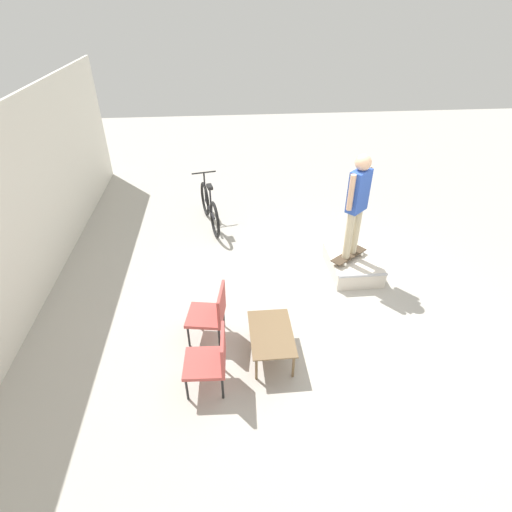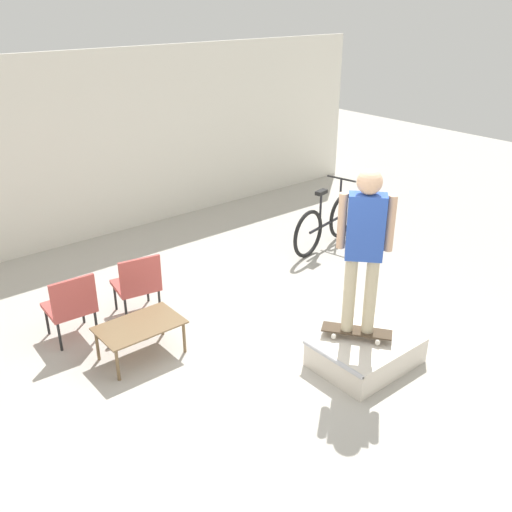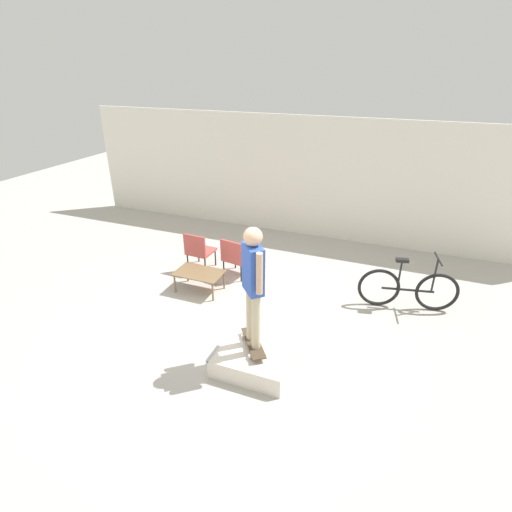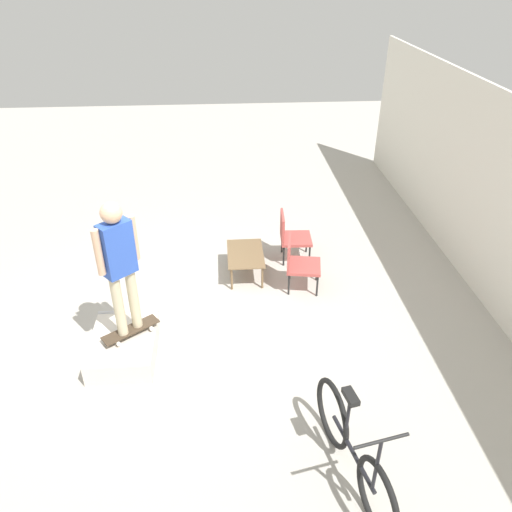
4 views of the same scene
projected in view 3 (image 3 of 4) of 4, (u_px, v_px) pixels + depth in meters
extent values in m
plane|color=#B7B2A8|center=(222.00, 330.00, 6.82)|extent=(24.00, 24.00, 0.00)
cube|color=white|center=(300.00, 178.00, 10.03)|extent=(12.00, 0.06, 3.00)
cube|color=silver|center=(254.00, 361.00, 5.88)|extent=(1.10, 0.84, 0.31)
cylinder|color=#B7B7BC|center=(220.00, 344.00, 6.00)|extent=(0.05, 0.84, 0.05)
cube|color=#473828|center=(253.00, 343.00, 5.89)|extent=(0.61, 0.74, 0.02)
cylinder|color=white|center=(265.00, 353.00, 5.72)|extent=(0.06, 0.06, 0.05)
cylinder|color=white|center=(250.00, 356.00, 5.67)|extent=(0.06, 0.06, 0.05)
cylinder|color=white|center=(257.00, 334.00, 6.13)|extent=(0.06, 0.06, 0.05)
cylinder|color=white|center=(242.00, 336.00, 6.08)|extent=(0.06, 0.06, 0.05)
cylinder|color=#C6B793|center=(251.00, 313.00, 5.78)|extent=(0.13, 0.13, 0.87)
cylinder|color=#C6B793|center=(256.00, 322.00, 5.60)|extent=(0.13, 0.13, 0.87)
cube|color=#2D51B7|center=(253.00, 269.00, 5.35)|extent=(0.40, 0.42, 0.69)
cylinder|color=#D8A884|center=(247.00, 258.00, 5.53)|extent=(0.09, 0.09, 0.59)
cylinder|color=#D8A884|center=(259.00, 274.00, 5.12)|extent=(0.09, 0.09, 0.59)
sphere|color=#D8A884|center=(253.00, 237.00, 5.14)|extent=(0.25, 0.25, 0.25)
cube|color=brown|center=(199.00, 273.00, 7.81)|extent=(0.93, 0.59, 0.02)
cylinder|color=brown|center=(175.00, 284.00, 7.84)|extent=(0.04, 0.04, 0.39)
cylinder|color=brown|center=(213.00, 292.00, 7.56)|extent=(0.04, 0.04, 0.39)
cylinder|color=brown|center=(188.00, 273.00, 8.24)|extent=(0.04, 0.04, 0.39)
cylinder|color=brown|center=(224.00, 280.00, 7.97)|extent=(0.04, 0.04, 0.39)
cylinder|color=black|center=(215.00, 258.00, 8.90)|extent=(0.03, 0.03, 0.37)
cylinder|color=black|center=(199.00, 254.00, 9.06)|extent=(0.03, 0.03, 0.37)
cylinder|color=black|center=(205.00, 266.00, 8.54)|extent=(0.03, 0.03, 0.37)
cylinder|color=black|center=(188.00, 262.00, 8.70)|extent=(0.03, 0.03, 0.37)
cube|color=#B74C47|center=(201.00, 251.00, 8.71)|extent=(0.55, 0.55, 0.05)
cube|color=#B74C47|center=(194.00, 245.00, 8.40)|extent=(0.52, 0.07, 0.44)
cylinder|color=black|center=(252.00, 265.00, 8.58)|extent=(0.03, 0.03, 0.37)
cylinder|color=black|center=(235.00, 260.00, 8.78)|extent=(0.03, 0.03, 0.37)
cylinder|color=black|center=(241.00, 273.00, 8.24)|extent=(0.03, 0.03, 0.37)
cylinder|color=black|center=(224.00, 268.00, 8.44)|extent=(0.03, 0.03, 0.37)
cube|color=#B74C47|center=(238.00, 258.00, 8.42)|extent=(0.60, 0.60, 0.05)
cube|color=#B74C47|center=(231.00, 251.00, 8.13)|extent=(0.52, 0.13, 0.44)
torus|color=black|center=(437.00, 292.00, 7.19)|extent=(0.76, 0.22, 0.76)
torus|color=black|center=(379.00, 288.00, 7.35)|extent=(0.76, 0.22, 0.76)
cylinder|color=black|center=(408.00, 290.00, 7.27)|extent=(0.91, 0.23, 0.04)
cylinder|color=black|center=(400.00, 276.00, 7.17)|extent=(0.04, 0.04, 0.56)
cube|color=black|center=(402.00, 260.00, 7.04)|extent=(0.24, 0.14, 0.06)
cylinder|color=black|center=(435.00, 276.00, 7.06)|extent=(0.04, 0.04, 0.66)
cylinder|color=black|center=(438.00, 259.00, 6.92)|extent=(0.14, 0.52, 0.03)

